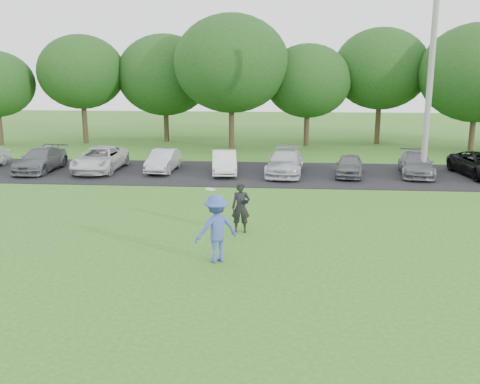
# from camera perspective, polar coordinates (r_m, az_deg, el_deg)

# --- Properties ---
(ground) EXTENTS (100.00, 100.00, 0.00)m
(ground) POSITION_cam_1_polar(r_m,az_deg,el_deg) (14.75, -1.09, -8.08)
(ground) COLOR #32661D
(ground) RESTS_ON ground
(parking_lot) EXTENTS (32.00, 6.50, 0.03)m
(parking_lot) POSITION_cam_1_polar(r_m,az_deg,el_deg) (27.23, 1.59, 1.99)
(parking_lot) COLOR black
(parking_lot) RESTS_ON ground
(utility_pole) EXTENTS (0.28, 0.28, 9.85)m
(utility_pole) POSITION_cam_1_polar(r_m,az_deg,el_deg) (27.08, 19.66, 11.64)
(utility_pole) COLOR gray
(utility_pole) RESTS_ON ground
(frisbee_player) EXTENTS (1.43, 1.25, 2.15)m
(frisbee_player) POSITION_cam_1_polar(r_m,az_deg,el_deg) (14.93, -2.53, -3.90)
(frisbee_player) COLOR #3D53AD
(frisbee_player) RESTS_ON ground
(camera_bystander) EXTENTS (0.62, 0.44, 1.68)m
(camera_bystander) POSITION_cam_1_polar(r_m,az_deg,el_deg) (17.55, 0.09, -1.66)
(camera_bystander) COLOR black
(camera_bystander) RESTS_ON ground
(parked_cars) EXTENTS (30.56, 4.72, 1.24)m
(parked_cars) POSITION_cam_1_polar(r_m,az_deg,el_deg) (27.10, 2.65, 3.22)
(parked_cars) COLOR #A8AAAF
(parked_cars) RESTS_ON parking_lot
(tree_row) EXTENTS (42.39, 9.85, 8.64)m
(tree_row) POSITION_cam_1_polar(r_m,az_deg,el_deg) (36.42, 4.90, 12.59)
(tree_row) COLOR #38281C
(tree_row) RESTS_ON ground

